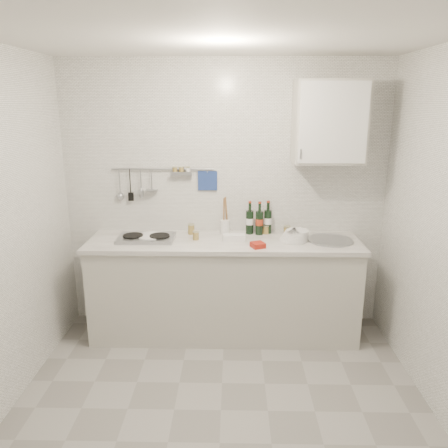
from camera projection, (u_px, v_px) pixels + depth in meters
name	position (u px, v px, depth m)	size (l,w,h in m)	color
floor	(221.00, 410.00, 3.10)	(3.00, 3.00, 0.00)	slate
ceiling	(220.00, 30.00, 2.43)	(3.00, 3.00, 0.00)	silver
back_wall	(225.00, 197.00, 4.12)	(3.00, 0.02, 2.50)	silver
counter	(225.00, 290.00, 4.05)	(2.44, 0.64, 0.96)	#B1AEA3
wall_rail	(161.00, 179.00, 4.05)	(0.98, 0.09, 0.34)	#93969B
wall_cabinet	(329.00, 122.00, 3.74)	(0.60, 0.38, 0.70)	#B1AEA3
plate_stack_hob	(150.00, 237.00, 3.94)	(0.27, 0.27, 0.03)	#5357BC
plate_stack_sink	(295.00, 236.00, 3.89)	(0.26, 0.25, 0.10)	white
wine_bottles	(259.00, 218.00, 4.07)	(0.24, 0.12, 0.31)	black
butter_dish	(234.00, 238.00, 3.89)	(0.20, 0.10, 0.06)	white
strawberry_punnet	(258.00, 245.00, 3.71)	(0.11, 0.11, 0.04)	#A51812
utensil_crock	(225.00, 225.00, 4.10)	(0.09, 0.09, 0.35)	white
jar_a	(191.00, 229.00, 4.09)	(0.06, 0.06, 0.10)	olive
jar_b	(266.00, 229.00, 4.10)	(0.07, 0.07, 0.08)	olive
jar_c	(287.00, 230.00, 4.06)	(0.07, 0.07, 0.09)	olive
jar_d	(196.00, 235.00, 3.92)	(0.06, 0.06, 0.08)	olive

